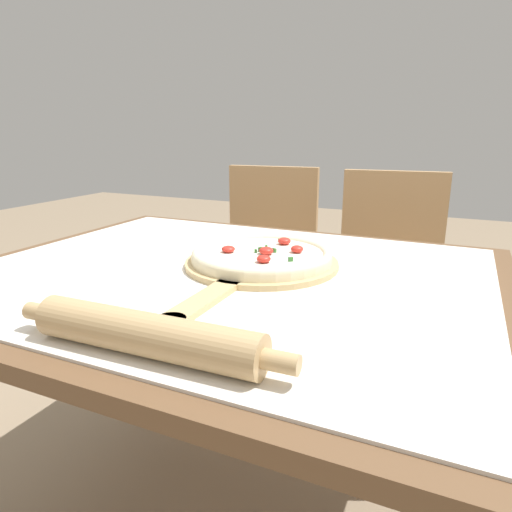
{
  "coord_description": "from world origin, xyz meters",
  "views": [
    {
      "loc": [
        0.45,
        -0.82,
        1.03
      ],
      "look_at": [
        0.06,
        0.03,
        0.76
      ],
      "focal_mm": 32.0,
      "sensor_mm": 36.0,
      "label": 1
    }
  ],
  "objects_px": {
    "pizza": "(262,255)",
    "rolling_pin": "(146,334)",
    "pizza_peel": "(257,266)",
    "chair_right": "(388,273)",
    "chair_left": "(266,258)"
  },
  "relations": [
    {
      "from": "pizza",
      "to": "chair_right",
      "type": "bearing_deg",
      "value": 78.29
    },
    {
      "from": "chair_left",
      "to": "chair_right",
      "type": "height_order",
      "value": "same"
    },
    {
      "from": "pizza",
      "to": "chair_left",
      "type": "relative_size",
      "value": 0.35
    },
    {
      "from": "chair_left",
      "to": "pizza_peel",
      "type": "bearing_deg",
      "value": -73.94
    },
    {
      "from": "pizza_peel",
      "to": "chair_right",
      "type": "relative_size",
      "value": 0.62
    },
    {
      "from": "rolling_pin",
      "to": "chair_right",
      "type": "height_order",
      "value": "chair_right"
    },
    {
      "from": "rolling_pin",
      "to": "chair_left",
      "type": "distance_m",
      "value": 1.31
    },
    {
      "from": "chair_left",
      "to": "chair_right",
      "type": "xyz_separation_m",
      "value": [
        0.49,
        -0.0,
        0.0
      ]
    },
    {
      "from": "pizza",
      "to": "rolling_pin",
      "type": "xyz_separation_m",
      "value": [
        0.03,
        -0.44,
        0.0
      ]
    },
    {
      "from": "pizza",
      "to": "chair_right",
      "type": "distance_m",
      "value": 0.85
    },
    {
      "from": "pizza_peel",
      "to": "pizza",
      "type": "xyz_separation_m",
      "value": [
        0.0,
        0.02,
        0.02
      ]
    },
    {
      "from": "pizza",
      "to": "chair_right",
      "type": "xyz_separation_m",
      "value": [
        0.16,
        0.8,
        -0.26
      ]
    },
    {
      "from": "pizza",
      "to": "chair_left",
      "type": "distance_m",
      "value": 0.9
    },
    {
      "from": "pizza_peel",
      "to": "chair_left",
      "type": "relative_size",
      "value": 0.62
    },
    {
      "from": "chair_right",
      "to": "rolling_pin",
      "type": "bearing_deg",
      "value": -102.36
    }
  ]
}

